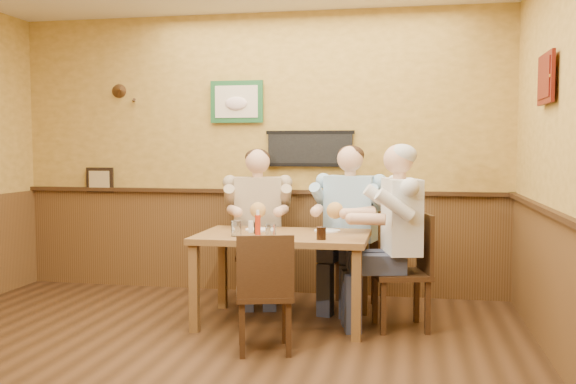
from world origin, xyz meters
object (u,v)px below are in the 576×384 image
Objects in this scene: chair_near_side at (264,292)px; chair_back_right at (350,256)px; water_glass_left at (236,228)px; cola_tumbler at (321,233)px; salt_shaker at (251,227)px; pepper_shaker at (256,228)px; diner_tan_shirt at (258,233)px; dining_table at (283,245)px; chair_right_end at (401,271)px; chair_back_left at (258,253)px; diner_blue_polo at (351,235)px; hot_sauce_bottle at (258,224)px; diner_white_elder at (401,247)px; water_glass_mid at (271,232)px.

chair_back_right is at bearing -125.29° from chair_near_side.
water_glass_left reaches higher than cola_tumbler.
pepper_shaker is at bearing -46.81° from salt_shaker.
dining_table is at bearing -75.59° from diner_tan_shirt.
water_glass_left is at bearing -93.41° from chair_right_end.
water_glass_left is at bearing -121.87° from chair_back_right.
pepper_shaker is (0.17, -0.77, 0.34)m from chair_back_left.
diner_blue_polo is (0.89, -0.07, 0.01)m from diner_tan_shirt.
chair_back_right is 1.06m from salt_shaker.
diner_tan_shirt is 0.81m from pepper_shaker.
hot_sauce_bottle is at bearing 26.27° from water_glass_left.
chair_near_side is 0.64× the size of diner_white_elder.
chair_near_side is at bearing -69.25° from salt_shaker.
cola_tumbler is 0.52× the size of hot_sauce_bottle.
pepper_shaker is (-0.72, -0.70, 0.33)m from chair_back_right.
chair_right_end is 1.37m from water_glass_left.
chair_near_side is 0.82m from pepper_shaker.
chair_near_side is 0.66× the size of diner_tan_shirt.
water_glass_mid reaches higher than dining_table.
diner_white_elder reaches higher than chair_near_side.
chair_near_side is at bearing -56.42° from water_glass_left.
water_glass_left reaches higher than salt_shaker.
chair_back_left is 0.97× the size of chair_right_end.
dining_table is 1.05× the size of diner_blue_polo.
chair_right_end is 9.56× the size of salt_shaker.
chair_back_right is 0.71× the size of diner_tan_shirt.
chair_near_side is 8.80× the size of salt_shaker.
diner_white_elder reaches higher than chair_right_end.
diner_blue_polo is at bearing -18.39° from diner_tan_shirt.
chair_back_right reaches higher than water_glass_left.
diner_white_elder is (0.00, 0.00, 0.20)m from chair_right_end.
dining_table is 0.77m from chair_near_side.
chair_back_right reaches higher than water_glass_mid.
diner_white_elder is at bearing -42.02° from chair_back_right.
pepper_shaker is (0.12, 0.17, -0.02)m from water_glass_left.
salt_shaker is at bearing 154.81° from cola_tumbler.
diner_white_elder reaches higher than hot_sauce_bottle.
dining_table is 0.47m from cola_tumbler.
hot_sauce_bottle is at bearing -68.87° from pepper_shaker.
pepper_shaker is (-0.04, 0.09, -0.05)m from hot_sauce_bottle.
chair_back_left is 0.68× the size of diner_white_elder.
diner_blue_polo is (0.00, 0.00, 0.20)m from chair_back_right.
diner_blue_polo is 13.61× the size of cola_tumbler.
salt_shaker is at bearing -85.19° from chair_near_side.
chair_back_left is (-0.39, 0.73, -0.20)m from dining_table.
diner_tan_shirt reaches higher than cola_tumbler.
diner_white_elder reaches higher than cola_tumbler.
chair_right_end reaches higher than pepper_shaker.
diner_blue_polo is 1.01m from salt_shaker.
chair_near_side is 9.01× the size of pepper_shaker.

